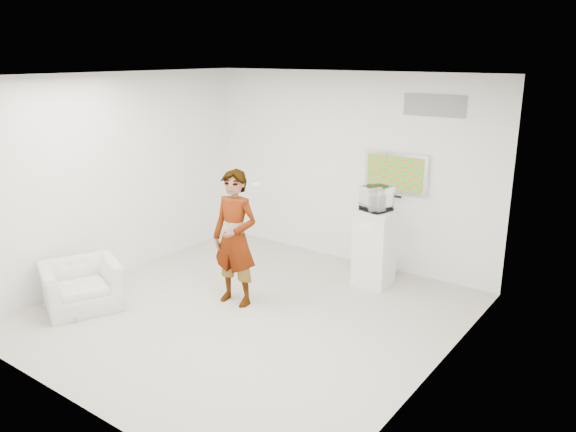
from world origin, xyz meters
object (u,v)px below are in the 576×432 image
object	(u,v)px
person	(235,238)
pedestal	(374,248)
armchair	(81,285)
floor_uplight	(393,265)
tv	(396,173)

from	to	relation	value
person	pedestal	distance (m)	2.07
armchair	pedestal	world-z (taller)	pedestal
person	floor_uplight	distance (m)	2.63
armchair	floor_uplight	xyz separation A→B (m)	(2.81, 3.50, -0.17)
tv	floor_uplight	xyz separation A→B (m)	(0.08, -0.12, -1.41)
tv	pedestal	distance (m)	1.18
armchair	pedestal	xyz separation A→B (m)	(2.76, 2.97, 0.25)
person	armchair	distance (m)	2.13
armchair	floor_uplight	world-z (taller)	armchair
tv	person	distance (m)	2.65
tv	armchair	size ratio (longest dim) A/B	1.06
floor_uplight	armchair	bearing A→B (deg)	-128.76
floor_uplight	tv	bearing A→B (deg)	124.96
person	armchair	world-z (taller)	person
tv	person	world-z (taller)	tv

